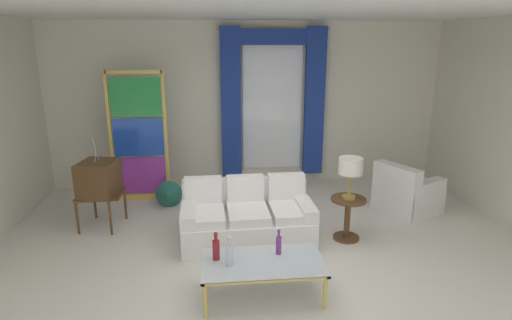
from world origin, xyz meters
The scene contains 15 objects.
ground_plane centered at (0.00, 0.00, 0.00)m, with size 16.00×16.00×0.00m, color silver.
wall_rear centered at (0.00, 3.06, 1.50)m, with size 8.00×0.12×3.00m, color silver.
ceiling_slab centered at (0.00, 0.80, 3.02)m, with size 8.00×7.60×0.04m, color white.
curtained_window centered at (0.46, 2.89, 1.74)m, with size 2.00×0.17×2.70m.
couch_white_long centered at (-0.22, 0.63, 0.30)m, with size 1.78×0.96×0.86m.
coffee_table centered at (-0.17, -0.74, 0.38)m, with size 1.29×0.70×0.41m.
bottle_blue_decanter centered at (0.02, -0.60, 0.52)m, with size 0.06×0.06×0.29m.
bottle_crystal_tall centered at (-0.66, -0.66, 0.54)m, with size 0.08×0.08×0.32m.
bottle_amber_squat centered at (-0.52, -0.79, 0.55)m, with size 0.08×0.08×0.34m.
vintage_tv centered at (-2.31, 1.25, 0.73)m, with size 0.62×0.67×1.35m.
armchair_white centered at (2.39, 1.34, 0.29)m, with size 1.09×1.08×0.80m.
stained_glass_divider centered at (-1.89, 2.29, 1.06)m, with size 0.95×0.05×2.20m.
peacock_figurine centered at (-1.41, 1.85, 0.22)m, with size 0.44×0.60×0.50m.
round_side_table centered at (1.15, 0.47, 0.36)m, with size 0.48×0.48×0.59m.
table_lamp_brass centered at (1.15, 0.47, 1.03)m, with size 0.32×0.32×0.57m.
Camera 1 is at (-0.65, -4.65, 2.64)m, focal length 29.27 mm.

